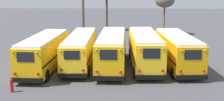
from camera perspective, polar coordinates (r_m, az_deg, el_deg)
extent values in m
plane|color=#424247|center=(27.03, -0.02, -3.49)|extent=(160.00, 160.00, 0.00)
cube|color=#EAAA0F|center=(26.82, -13.51, -0.32)|extent=(2.75, 9.72, 2.59)
cube|color=white|center=(26.55, -13.67, 2.62)|extent=(2.55, 9.33, 0.20)
cube|color=black|center=(22.68, -16.94, -5.81)|extent=(2.48, 0.28, 0.36)
cube|color=black|center=(22.21, -17.22, -1.30)|extent=(1.34, 0.08, 0.78)
sphere|color=red|center=(22.85, -19.18, -4.43)|extent=(0.22, 0.22, 0.22)
sphere|color=orange|center=(22.44, -19.49, -0.37)|extent=(0.18, 0.18, 0.18)
sphere|color=red|center=(22.21, -14.83, -4.63)|extent=(0.22, 0.22, 0.22)
sphere|color=orange|center=(21.79, -15.08, -0.45)|extent=(0.18, 0.18, 0.18)
cube|color=black|center=(27.25, -15.96, -0.68)|extent=(0.35, 9.45, 0.14)
cube|color=black|center=(26.53, -10.96, -0.77)|extent=(0.35, 9.45, 0.14)
cylinder|color=black|center=(30.68, -13.52, -0.90)|extent=(0.31, 1.03, 1.02)
cylinder|color=black|center=(30.10, -9.39, -0.98)|extent=(0.31, 1.03, 1.02)
cylinder|color=black|center=(24.28, -18.36, -4.76)|extent=(0.31, 1.03, 1.02)
cylinder|color=black|center=(23.54, -13.21, -4.99)|extent=(0.31, 1.03, 1.02)
cube|color=yellow|center=(27.91, -6.37, 0.31)|extent=(2.42, 10.80, 2.43)
cube|color=white|center=(27.66, -6.43, 2.97)|extent=(2.23, 10.36, 0.20)
cube|color=black|center=(22.98, -8.06, -5.10)|extent=(2.37, 0.22, 0.36)
cube|color=black|center=(22.55, -8.18, -0.95)|extent=(1.28, 0.04, 0.73)
sphere|color=red|center=(22.98, -10.25, -3.90)|extent=(0.22, 0.22, 0.22)
sphere|color=orange|center=(22.60, -10.40, -0.15)|extent=(0.18, 0.18, 0.18)
sphere|color=red|center=(22.71, -5.92, -3.97)|extent=(0.22, 0.22, 0.22)
sphere|color=orange|center=(22.32, -6.01, -0.17)|extent=(0.18, 0.18, 0.18)
cube|color=black|center=(28.12, -8.73, -0.05)|extent=(0.12, 10.56, 0.14)
cube|color=black|center=(27.82, -3.96, -0.07)|extent=(0.12, 10.56, 0.14)
cylinder|color=black|center=(32.24, -7.29, 0.02)|extent=(0.29, 1.06, 1.06)
cylinder|color=black|center=(31.99, -3.46, 0.01)|extent=(0.29, 1.06, 1.06)
cylinder|color=black|center=(24.44, -10.07, -4.15)|extent=(0.29, 1.06, 1.06)
cylinder|color=black|center=(24.11, -5.01, -4.23)|extent=(0.29, 1.06, 1.06)
cube|color=#EAAA0F|center=(26.77, -0.01, 0.12)|extent=(2.70, 10.25, 2.67)
cube|color=white|center=(26.50, -0.01, 3.15)|extent=(2.49, 9.84, 0.20)
cube|color=black|center=(22.13, -0.72, -5.68)|extent=(2.51, 0.26, 0.36)
cube|color=black|center=(21.64, -0.73, -0.90)|extent=(1.35, 0.06, 0.80)
sphere|color=red|center=(22.03, -3.12, -4.27)|extent=(0.22, 0.22, 0.22)
sphere|color=orange|center=(21.60, -3.18, 0.10)|extent=(0.18, 0.18, 0.18)
sphere|color=red|center=(21.91, 1.68, -4.35)|extent=(0.22, 0.22, 0.22)
sphere|color=orange|center=(21.48, 1.71, 0.04)|extent=(0.18, 0.18, 0.18)
cube|color=black|center=(26.91, -2.64, -0.27)|extent=(0.26, 9.99, 0.14)
cube|color=black|center=(26.78, 2.64, -0.33)|extent=(0.26, 9.99, 0.14)
cylinder|color=black|center=(30.81, -1.76, -0.48)|extent=(0.30, 1.05, 1.05)
cylinder|color=black|center=(30.70, 2.51, -0.53)|extent=(0.30, 1.05, 1.05)
cylinder|color=black|center=(23.51, -3.30, -4.66)|extent=(0.30, 1.05, 1.05)
cylinder|color=black|center=(23.37, 2.31, -4.75)|extent=(0.30, 1.05, 1.05)
cube|color=yellow|center=(27.00, 6.64, 0.18)|extent=(2.70, 9.75, 2.72)
cube|color=white|center=(26.73, 6.72, 3.24)|extent=(2.49, 9.36, 0.20)
cube|color=black|center=(22.62, 7.91, -5.41)|extent=(2.50, 0.26, 0.36)
cube|color=black|center=(22.13, 8.05, -0.63)|extent=(1.35, 0.06, 0.82)
sphere|color=red|center=(22.34, 5.62, -4.05)|extent=(0.22, 0.22, 0.22)
sphere|color=orange|center=(21.90, 5.72, 0.34)|extent=(0.18, 0.18, 0.18)
sphere|color=red|center=(22.59, 10.27, -4.01)|extent=(0.22, 0.22, 0.22)
sphere|color=orange|center=(22.15, 10.45, 0.34)|extent=(0.18, 0.18, 0.18)
cube|color=black|center=(26.93, 4.01, -0.24)|extent=(0.27, 9.50, 0.14)
cube|color=black|center=(27.21, 9.21, -0.24)|extent=(0.27, 9.50, 0.14)
cylinder|color=black|center=(30.61, 3.73, -0.59)|extent=(0.31, 1.04, 1.04)
cylinder|color=black|center=(30.84, 7.98, -0.59)|extent=(0.31, 1.04, 1.04)
cylinder|color=black|center=(23.78, 4.75, -4.49)|extent=(0.31, 1.04, 1.04)
cylinder|color=black|center=(24.07, 10.20, -4.44)|extent=(0.31, 1.04, 1.04)
cube|color=#E5A00C|center=(27.63, 13.06, 0.02)|extent=(3.05, 9.77, 2.59)
cube|color=white|center=(27.37, 13.20, 2.88)|extent=(2.83, 9.38, 0.20)
cube|color=black|center=(23.41, 15.89, -5.24)|extent=(2.55, 0.35, 0.36)
cube|color=black|center=(22.95, 16.15, -0.87)|extent=(1.37, 0.11, 0.78)
sphere|color=red|center=(22.98, 13.75, -4.06)|extent=(0.22, 0.22, 0.22)
sphere|color=orange|center=(22.57, 13.97, -0.01)|extent=(0.18, 0.18, 0.18)
sphere|color=red|center=(23.54, 18.15, -3.93)|extent=(0.22, 0.22, 0.22)
sphere|color=orange|center=(23.14, 18.43, 0.02)|extent=(0.18, 0.18, 0.18)
cube|color=black|center=(27.38, 10.49, -0.39)|extent=(0.58, 9.44, 0.14)
cube|color=black|center=(28.02, 15.53, -0.35)|extent=(0.58, 9.44, 0.14)
cylinder|color=black|center=(30.98, 9.25, -0.66)|extent=(0.33, 0.96, 0.95)
cylinder|color=black|center=(31.50, 13.42, -0.62)|extent=(0.33, 0.96, 0.95)
cylinder|color=black|center=(24.33, 12.33, -4.46)|extent=(0.33, 0.96, 0.95)
cylinder|color=black|center=(24.99, 17.54, -4.31)|extent=(0.33, 0.96, 0.95)
cylinder|color=brown|center=(38.96, -5.88, 7.48)|extent=(0.33, 0.33, 8.12)
cylinder|color=brown|center=(46.23, 10.52, 6.01)|extent=(0.28, 0.28, 4.72)
ellipsoid|color=#5B5447|center=(45.99, 10.68, 9.98)|extent=(3.06, 3.06, 2.30)
cylinder|color=#473323|center=(49.83, -1.07, 7.50)|extent=(0.35, 0.35, 6.14)
cylinder|color=#939399|center=(35.85, -16.23, 1.17)|extent=(0.06, 0.06, 1.40)
cylinder|color=#939399|center=(35.15, -12.26, 1.17)|extent=(0.06, 0.06, 1.40)
cylinder|color=#939399|center=(34.62, -8.14, 1.16)|extent=(0.06, 0.06, 1.40)
cylinder|color=#939399|center=(34.28, -3.92, 1.14)|extent=(0.06, 0.06, 1.40)
cylinder|color=#939399|center=(34.13, 0.36, 1.12)|extent=(0.06, 0.06, 1.40)
cylinder|color=#939399|center=(34.16, 4.66, 1.09)|extent=(0.06, 0.06, 1.40)
cylinder|color=#939399|center=(34.39, 8.92, 1.06)|extent=(0.06, 0.06, 1.40)
cylinder|color=#939399|center=(34.81, 13.10, 1.02)|extent=(0.06, 0.06, 1.40)
cylinder|color=#939399|center=(35.41, 17.17, 0.97)|extent=(0.06, 0.06, 1.40)
cylinder|color=#939399|center=(34.00, 0.36, 2.28)|extent=(20.48, 0.04, 0.04)
cylinder|color=#B21414|center=(21.96, -19.69, -6.93)|extent=(0.24, 0.24, 0.85)
sphere|color=#B21414|center=(21.81, -19.78, -5.70)|extent=(0.23, 0.23, 0.23)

